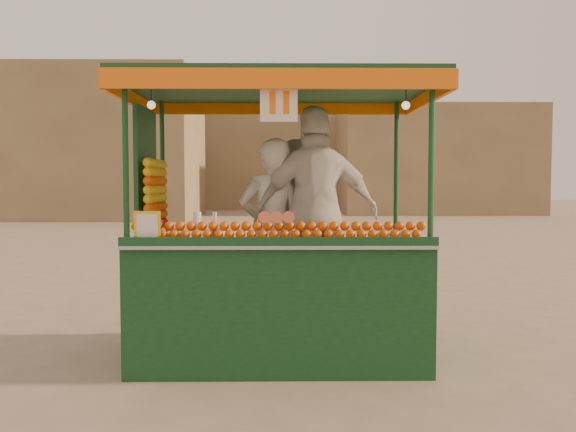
{
  "coord_description": "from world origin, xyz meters",
  "views": [
    {
      "loc": [
        -0.39,
        -5.21,
        1.49
      ],
      "look_at": [
        -0.34,
        -0.04,
        1.2
      ],
      "focal_mm": 37.22,
      "sensor_mm": 36.0,
      "label": 1
    }
  ],
  "objects_px": {
    "vendor_middle": "(295,226)",
    "vendor_left": "(272,230)",
    "vendor_right": "(317,214)",
    "juice_cart": "(271,269)"
  },
  "relations": [
    {
      "from": "vendor_middle",
      "to": "vendor_left",
      "type": "bearing_deg",
      "value": 75.79
    },
    {
      "from": "vendor_left",
      "to": "vendor_middle",
      "type": "height_order",
      "value": "vendor_middle"
    },
    {
      "from": "vendor_middle",
      "to": "vendor_right",
      "type": "distance_m",
      "value": 0.44
    },
    {
      "from": "vendor_left",
      "to": "vendor_middle",
      "type": "relative_size",
      "value": 0.99
    },
    {
      "from": "juice_cart",
      "to": "vendor_right",
      "type": "xyz_separation_m",
      "value": [
        0.39,
        0.19,
        0.46
      ]
    },
    {
      "from": "juice_cart",
      "to": "vendor_middle",
      "type": "xyz_separation_m",
      "value": [
        0.22,
        0.57,
        0.32
      ]
    },
    {
      "from": "vendor_middle",
      "to": "vendor_right",
      "type": "bearing_deg",
      "value": 131.61
    },
    {
      "from": "vendor_middle",
      "to": "vendor_right",
      "type": "height_order",
      "value": "vendor_right"
    },
    {
      "from": "vendor_left",
      "to": "vendor_right",
      "type": "relative_size",
      "value": 0.85
    },
    {
      "from": "vendor_middle",
      "to": "juice_cart",
      "type": "bearing_deg",
      "value": 85.92
    }
  ]
}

